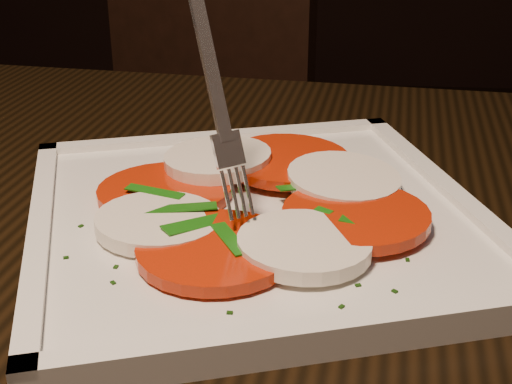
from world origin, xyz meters
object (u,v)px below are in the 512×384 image
Objects in this scene: plate at (256,220)px; fork at (205,74)px; table at (136,326)px; chair at (184,136)px.

plate is 0.12m from fork.
chair is at bearing 97.62° from table.
chair reaches higher than table.
plate is (0.10, -0.01, 0.11)m from table.
fork is (0.17, -0.78, 0.34)m from chair.
fork reaches higher than plate.
table is 7.38× the size of fork.
fork reaches higher than table.
plate is at bearing -55.52° from chair.
fork is at bearing -17.40° from table.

